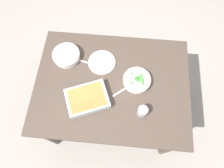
{
  "coord_description": "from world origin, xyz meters",
  "views": [
    {
      "loc": [
        0.05,
        -0.6,
        2.18
      ],
      "look_at": [
        0.0,
        0.0,
        0.74
      ],
      "focal_mm": 32.29,
      "sensor_mm": 36.0,
      "label": 1
    }
  ],
  "objects": [
    {
      "name": "spoon_by_stew",
      "position": [
        -0.28,
        0.18,
        0.74
      ],
      "size": [
        0.18,
        0.05,
        0.01
      ],
      "color": "silver",
      "rests_on": "dining_table"
    },
    {
      "name": "dining_table",
      "position": [
        0.0,
        0.0,
        0.65
      ],
      "size": [
        1.2,
        0.9,
        0.74
      ],
      "color": "#4C3D33",
      "rests_on": "ground_plane"
    },
    {
      "name": "spoon_by_broccoli",
      "position": [
        0.1,
        -0.03,
        0.74
      ],
      "size": [
        0.15,
        0.12,
        0.01
      ],
      "color": "silver",
      "rests_on": "dining_table"
    },
    {
      "name": "stew_bowl",
      "position": [
        -0.39,
        0.2,
        0.77
      ],
      "size": [
        0.22,
        0.22,
        0.06
      ],
      "color": "white",
      "rests_on": "dining_table"
    },
    {
      "name": "baking_dish",
      "position": [
        -0.17,
        -0.15,
        0.77
      ],
      "size": [
        0.36,
        0.32,
        0.06
      ],
      "color": "silver",
      "rests_on": "dining_table"
    },
    {
      "name": "drink_cup",
      "position": [
        0.24,
        -0.21,
        0.78
      ],
      "size": [
        0.07,
        0.07,
        0.08
      ],
      "color": "#B2BCC6",
      "rests_on": "dining_table"
    },
    {
      "name": "ground_plane",
      "position": [
        0.0,
        0.0,
        0.0
      ],
      "size": [
        6.0,
        6.0,
        0.0
      ],
      "primitive_type": "plane",
      "color": "#9E9389"
    },
    {
      "name": "broccoli_bowl",
      "position": [
        0.19,
        0.04,
        0.77
      ],
      "size": [
        0.21,
        0.21,
        0.07
      ],
      "color": "white",
      "rests_on": "dining_table"
    },
    {
      "name": "side_plate",
      "position": [
        -0.1,
        0.18,
        0.75
      ],
      "size": [
        0.22,
        0.22,
        0.01
      ],
      "primitive_type": "cylinder",
      "color": "white",
      "rests_on": "dining_table"
    }
  ]
}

